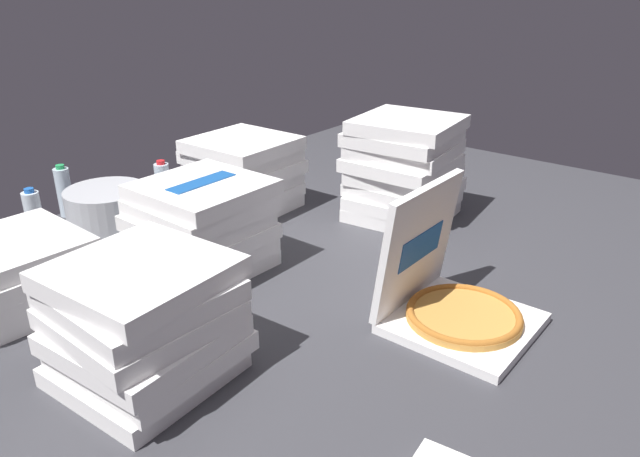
{
  "coord_description": "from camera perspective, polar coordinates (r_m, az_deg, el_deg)",
  "views": [
    {
      "loc": [
        -1.38,
        -0.99,
        0.9
      ],
      "look_at": [
        -0.01,
        0.1,
        0.14
      ],
      "focal_mm": 33.63,
      "sensor_mm": 36.0,
      "label": 1
    }
  ],
  "objects": [
    {
      "name": "water_bottle_0",
      "position": [
        2.32,
        -25.52,
        0.93
      ],
      "size": [
        0.06,
        0.06,
        0.21
      ],
      "color": "white",
      "rests_on": "ground_plane"
    },
    {
      "name": "water_bottle_1",
      "position": [
        2.54,
        -23.14,
        3.24
      ],
      "size": [
        0.06,
        0.06,
        0.21
      ],
      "color": "silver",
      "rests_on": "ground_plane"
    },
    {
      "name": "ice_bucket",
      "position": [
        2.34,
        -19.53,
        1.67
      ],
      "size": [
        0.29,
        0.29,
        0.16
      ],
      "primitive_type": "cylinder",
      "color": "#B7BABF",
      "rests_on": "ground_plane"
    },
    {
      "name": "water_bottle_3",
      "position": [
        2.48,
        -14.69,
        3.87
      ],
      "size": [
        0.06,
        0.06,
        0.21
      ],
      "color": "silver",
      "rests_on": "ground_plane"
    },
    {
      "name": "water_bottle_2",
      "position": [
        2.19,
        -16.65,
        1.04
      ],
      "size": [
        0.06,
        0.06,
        0.21
      ],
      "color": "silver",
      "rests_on": "ground_plane"
    },
    {
      "name": "pizza_stack_center_far",
      "position": [
        1.46,
        -16.39,
        -8.6
      ],
      "size": [
        0.4,
        0.39,
        0.29
      ],
      "color": "white",
      "rests_on": "ground_plane"
    },
    {
      "name": "ground_plane",
      "position": [
        1.93,
        2.59,
        -4.71
      ],
      "size": [
        3.2,
        2.4,
        0.02
      ],
      "primitive_type": "cube",
      "color": "#38383D"
    },
    {
      "name": "pizza_stack_left_mid",
      "position": [
        2.42,
        -7.35,
        5.2
      ],
      "size": [
        0.37,
        0.38,
        0.29
      ],
      "color": "white",
      "rests_on": "ground_plane"
    },
    {
      "name": "pizza_stack_right_mid",
      "position": [
        1.94,
        -11.18,
        0.22
      ],
      "size": [
        0.38,
        0.38,
        0.3
      ],
      "color": "white",
      "rests_on": "ground_plane"
    },
    {
      "name": "open_pizza_box",
      "position": [
        1.68,
        12.27,
        -6.42
      ],
      "size": [
        0.36,
        0.37,
        0.38
      ],
      "color": "white",
      "rests_on": "ground_plane"
    },
    {
      "name": "pizza_stack_right_far",
      "position": [
        1.93,
        -27.14,
        -3.86
      ],
      "size": [
        0.39,
        0.39,
        0.2
      ],
      "color": "white",
      "rests_on": "ground_plane"
    },
    {
      "name": "pizza_stack_right_near",
      "position": [
        2.32,
        7.99,
        5.68
      ],
      "size": [
        0.41,
        0.41,
        0.39
      ],
      "color": "white",
      "rests_on": "ground_plane"
    }
  ]
}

